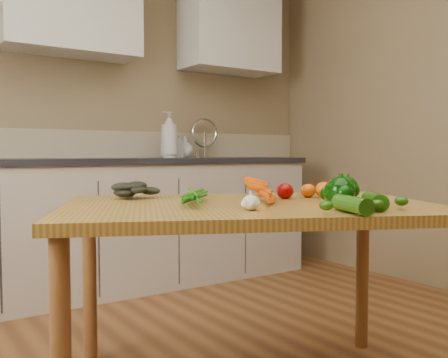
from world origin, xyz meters
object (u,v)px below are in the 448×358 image
tomato_a (285,191)px  soap_bottle_b (179,146)px  soap_bottle_a (169,135)px  garlic_bulb (251,203)px  zucchini_b (352,205)px  pepper_c (341,191)px  soap_bottle_c (185,147)px  carrot_bunch (241,194)px  pepper_b (347,189)px  leafy_greens (135,187)px  tomato_b (308,191)px  zucchini_a (375,201)px  tomato_c (324,190)px  table (250,225)px  pepper_a (334,193)px

tomato_a → soap_bottle_b: bearing=74.5°
soap_bottle_b → soap_bottle_a: bearing=-109.1°
soap_bottle_b → garlic_bulb: (-0.86, -2.05, -0.22)m
zucchini_b → soap_bottle_b: bearing=74.2°
soap_bottle_a → pepper_c: size_ratio=3.30×
soap_bottle_c → zucchini_b: bearing=-40.3°
carrot_bunch → pepper_b: size_ratio=2.75×
garlic_bulb → pepper_c: 0.37m
leafy_greens → pepper_c: size_ratio=1.92×
tomato_b → zucchini_b: 0.57m
pepper_c → pepper_b: bearing=36.7°
leafy_greens → zucchini_a: 0.97m
carrot_bunch → tomato_c: bearing=19.6°
tomato_c → table: bearing=-180.0°
table → zucchini_b: 0.45m
table → soap_bottle_c: (0.79, 1.89, 0.32)m
soap_bottle_c → tomato_c: bearing=-35.1°
tomato_a → tomato_c: tomato_c is taller
leafy_greens → tomato_c: size_ratio=2.61×
soap_bottle_c → leafy_greens: soap_bottle_c is taller
table → leafy_greens: 0.53m
table → pepper_a: pepper_a is taller
garlic_bulb → tomato_c: size_ratio=0.79×
soap_bottle_a → tomato_c: 1.83m
zucchini_a → soap_bottle_a: bearing=80.3°
pepper_c → tomato_c: size_ratio=1.36×
soap_bottle_a → pepper_a: 2.03m
soap_bottle_b → garlic_bulb: bearing=-71.8°
leafy_greens → pepper_b: bearing=-38.5°
soap_bottle_a → tomato_a: bearing=-25.3°
tomato_a → carrot_bunch: bearing=-174.7°
zucchini_b → table: bearing=99.8°
carrot_bunch → zucchini_a: (0.24, -0.44, -0.01)m
soap_bottle_b → leafy_greens: (-1.01, -1.44, -0.19)m
soap_bottle_b → pepper_c: 2.18m
tomato_a → zucchini_b: bearing=-107.1°
pepper_b → leafy_greens: bearing=141.5°
tomato_a → tomato_c: size_ratio=0.93×
table → garlic_bulb: garlic_bulb is taller
soap_bottle_a → zucchini_a: size_ratio=1.92×
table → zucchini_a: (0.23, -0.40, 0.11)m
pepper_c → tomato_a: size_ratio=1.45×
soap_bottle_b → tomato_c: 1.90m
pepper_a → pepper_c: (-0.03, -0.06, 0.01)m
pepper_c → tomato_c: bearing=55.8°
tomato_a → tomato_b: tomato_a is taller
pepper_b → soap_bottle_b: bearing=80.6°
soap_bottle_b → pepper_b: size_ratio=1.88×
leafy_greens → tomato_a: 0.63m
soap_bottle_a → tomato_c: size_ratio=4.48×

